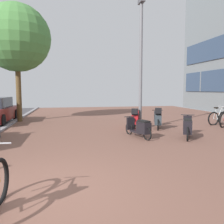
# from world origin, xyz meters

# --- Properties ---
(ground) EXTENTS (21.00, 40.00, 0.13)m
(ground) POSITION_xyz_m (1.43, 0.00, -0.02)
(ground) COLOR #373337
(bicycle_rack_05) EXTENTS (1.38, 0.48, 0.99)m
(bicycle_rack_05) POSITION_xyz_m (8.08, 6.54, 0.35)
(bicycle_rack_05) COLOR black
(bicycle_rack_05) RESTS_ON ground
(scooter_near) EXTENTS (0.99, 1.66, 0.83)m
(scooter_near) POSITION_xyz_m (4.83, 3.80, 0.41)
(scooter_near) COLOR black
(scooter_near) RESTS_ON ground
(scooter_mid) EXTENTS (0.91, 1.78, 1.02)m
(scooter_mid) POSITION_xyz_m (4.58, 6.02, 0.46)
(scooter_mid) COLOR black
(scooter_mid) RESTS_ON ground
(scooter_far) EXTENTS (0.86, 1.62, 0.97)m
(scooter_far) POSITION_xyz_m (3.62, 6.40, 0.44)
(scooter_far) COLOR black
(scooter_far) RESTS_ON ground
(scooter_extra) EXTENTS (0.74, 1.69, 0.76)m
(scooter_extra) POSITION_xyz_m (3.14, 4.21, 0.37)
(scooter_extra) COLOR black
(scooter_extra) RESTS_ON ground
(lamp_post) EXTENTS (0.20, 0.52, 5.75)m
(lamp_post) POSITION_xyz_m (3.77, 6.15, 3.20)
(lamp_post) COLOR slate
(lamp_post) RESTS_ON ground
(street_tree) EXTENTS (3.69, 3.69, 6.47)m
(street_tree) POSITION_xyz_m (-2.17, 9.82, 4.61)
(street_tree) COLOR brown
(street_tree) RESTS_ON ground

